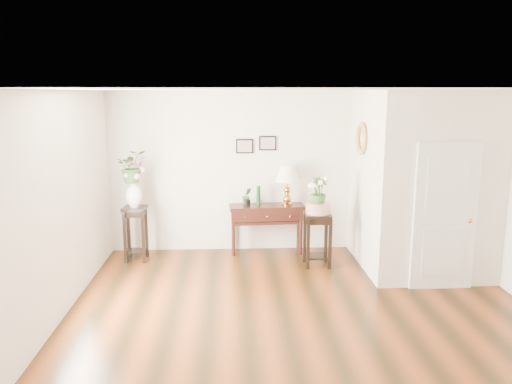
{
  "coord_description": "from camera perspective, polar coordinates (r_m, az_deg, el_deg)",
  "views": [
    {
      "loc": [
        -0.88,
        -5.85,
        2.78
      ],
      "look_at": [
        -0.52,
        1.3,
        1.33
      ],
      "focal_mm": 35.0,
      "sensor_mm": 36.0,
      "label": 1
    }
  ],
  "objects": [
    {
      "name": "potted_plant",
      "position": [
        8.55,
        -1.05,
        -0.58
      ],
      "size": [
        0.19,
        0.17,
        0.29
      ],
      "primitive_type": "imported",
      "rotation": [
        0.0,
        0.0,
        0.32
      ],
      "color": "#2F5524",
      "rests_on": "console_table"
    },
    {
      "name": "floor",
      "position": [
        6.54,
        5.32,
        -13.77
      ],
      "size": [
        6.0,
        5.5,
        0.02
      ],
      "primitive_type": "cube",
      "color": "#6D3010",
      "rests_on": "ground"
    },
    {
      "name": "door",
      "position": [
        7.47,
        20.79,
        -2.71
      ],
      "size": [
        0.9,
        0.05,
        2.1
      ],
      "primitive_type": "cube",
      "color": "silver",
      "rests_on": "floor"
    },
    {
      "name": "art_print_left",
      "position": [
        8.63,
        -1.31,
        5.25
      ],
      "size": [
        0.3,
        0.02,
        0.25
      ],
      "primitive_type": "cube",
      "color": "black",
      "rests_on": "wall_back"
    },
    {
      "name": "art_print_right",
      "position": [
        8.65,
        1.35,
        5.6
      ],
      "size": [
        0.3,
        0.02,
        0.25
      ],
      "primitive_type": "cube",
      "color": "black",
      "rests_on": "wall_back"
    },
    {
      "name": "plant_stand_a",
      "position": [
        8.55,
        -13.57,
        -4.65
      ],
      "size": [
        0.39,
        0.39,
        0.92
      ],
      "primitive_type": "cube",
      "rotation": [
        0.0,
        0.0,
        -0.1
      ],
      "color": "black",
      "rests_on": "floor"
    },
    {
      "name": "porcelain_vase",
      "position": [
        8.39,
        -13.79,
        -0.15
      ],
      "size": [
        0.27,
        0.27,
        0.45
      ],
      "primitive_type": null,
      "rotation": [
        0.0,
        0.0,
        0.03
      ],
      "color": "silver",
      "rests_on": "plant_stand_a"
    },
    {
      "name": "green_vase",
      "position": [
        8.56,
        0.28,
        -0.42
      ],
      "size": [
        0.09,
        0.09,
        0.34
      ],
      "primitive_type": "cylinder",
      "rotation": [
        0.0,
        0.0,
        0.43
      ],
      "color": "#0B4015",
      "rests_on": "console_table"
    },
    {
      "name": "wall_ornament",
      "position": [
        8.05,
        11.92,
        5.99
      ],
      "size": [
        0.07,
        0.51,
        0.51
      ],
      "primitive_type": "torus",
      "rotation": [
        0.0,
        1.57,
        0.0
      ],
      "color": "tan",
      "rests_on": "partition"
    },
    {
      "name": "wall_front",
      "position": [
        3.51,
        12.21,
        -11.98
      ],
      "size": [
        6.0,
        0.02,
        2.8
      ],
      "primitive_type": "cube",
      "color": "beige",
      "rests_on": "ground"
    },
    {
      "name": "wall_back",
      "position": [
        8.76,
        2.96,
        2.36
      ],
      "size": [
        6.0,
        0.02,
        2.8
      ],
      "primitive_type": "cube",
      "color": "beige",
      "rests_on": "ground"
    },
    {
      "name": "plant_stand_b",
      "position": [
        8.13,
        7.01,
        -5.4
      ],
      "size": [
        0.44,
        0.44,
        0.87
      ],
      "primitive_type": "cube",
      "rotation": [
        0.0,
        0.0,
        -0.07
      ],
      "color": "black",
      "rests_on": "floor"
    },
    {
      "name": "ceramic_bowl",
      "position": [
        8.0,
        7.1,
        -1.87
      ],
      "size": [
        0.5,
        0.5,
        0.17
      ],
      "primitive_type": "cylinder",
      "rotation": [
        0.0,
        0.0,
        -0.36
      ],
      "color": "#C9A98B",
      "rests_on": "plant_stand_b"
    },
    {
      "name": "narcissus",
      "position": [
        7.94,
        7.15,
        0.03
      ],
      "size": [
        0.32,
        0.32,
        0.46
      ],
      "primitive_type": "imported",
      "rotation": [
        0.0,
        0.0,
        0.27
      ],
      "color": "#2F5524",
      "rests_on": "ceramic_bowl"
    },
    {
      "name": "table_lamp",
      "position": [
        8.56,
        3.59,
        0.8
      ],
      "size": [
        0.49,
        0.49,
        0.71
      ],
      "primitive_type": "cube",
      "rotation": [
        0.0,
        0.0,
        -0.25
      ],
      "color": "#C2782B",
      "rests_on": "console_table"
    },
    {
      "name": "wall_left",
      "position": [
        6.37,
        -22.21,
        -1.92
      ],
      "size": [
        0.02,
        5.5,
        2.8
      ],
      "primitive_type": "cube",
      "color": "beige",
      "rests_on": "ground"
    },
    {
      "name": "lily_arrangement",
      "position": [
        8.31,
        -13.93,
        2.85
      ],
      "size": [
        0.58,
        0.53,
        0.54
      ],
      "primitive_type": "imported",
      "rotation": [
        0.0,
        0.0,
        0.27
      ],
      "color": "#2F5524",
      "rests_on": "porcelain_vase"
    },
    {
      "name": "console_table",
      "position": [
        8.71,
        1.21,
        -4.25
      ],
      "size": [
        1.3,
        0.49,
        0.85
      ],
      "primitive_type": "cube",
      "rotation": [
        0.0,
        0.0,
        0.05
      ],
      "color": "black",
      "rests_on": "floor"
    },
    {
      "name": "partition",
      "position": [
        8.3,
        18.24,
        1.3
      ],
      "size": [
        1.8,
        1.95,
        2.8
      ],
      "primitive_type": "cube",
      "color": "beige",
      "rests_on": "floor"
    },
    {
      "name": "ceiling",
      "position": [
        5.92,
        5.83,
        11.59
      ],
      "size": [
        6.0,
        5.5,
        0.02
      ],
      "primitive_type": "cube",
      "color": "white",
      "rests_on": "ground"
    }
  ]
}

